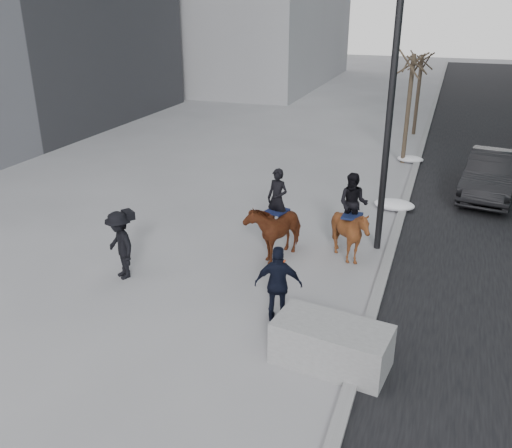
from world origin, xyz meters
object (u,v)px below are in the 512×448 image
(mounted_left, at_px, (276,224))
(mounted_right, at_px, (351,227))
(planter, at_px, (331,344))
(car_near, at_px, (492,175))

(mounted_left, bearing_deg, mounted_right, 10.01)
(planter, relative_size, car_near, 0.46)
(planter, xyz_separation_m, mounted_right, (-0.52, 4.58, 0.52))
(mounted_right, bearing_deg, car_near, 61.13)
(car_near, relative_size, mounted_right, 1.97)
(car_near, xyz_separation_m, mounted_left, (-5.71, -7.14, 0.12))
(mounted_left, bearing_deg, planter, -59.59)
(car_near, xyz_separation_m, mounted_right, (-3.75, -6.80, 0.18))
(planter, height_order, mounted_left, mounted_left)
(planter, relative_size, mounted_left, 0.91)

